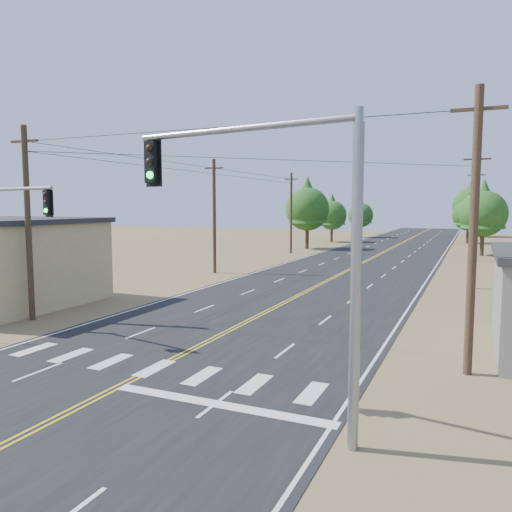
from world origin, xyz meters
The scene contains 15 objects.
road centered at (0.00, 30.00, 0.01)m, with size 15.00×200.00×0.02m, color black.
utility_pole_left_near centered at (-10.50, 12.00, 5.12)m, with size 1.80×0.30×10.00m.
utility_pole_left_mid centered at (-10.50, 32.00, 5.12)m, with size 1.80×0.30×10.00m.
utility_pole_left_far centered at (-10.50, 52.00, 5.12)m, with size 1.80×0.30×10.00m.
utility_pole_right_near centered at (10.50, 12.00, 5.12)m, with size 1.80×0.30×10.00m.
utility_pole_right_mid centered at (10.50, 32.00, 5.12)m, with size 1.80×0.30×10.00m.
utility_pole_right_far centered at (10.50, 52.00, 5.12)m, with size 1.80×0.30×10.00m.
signal_mast_left centered at (-9.45, 9.69, 4.65)m, with size 5.46×1.35×6.89m.
signal_mast_right centered at (6.01, 5.25, 5.57)m, with size 6.92×1.34×8.22m.
tree_left_near centered at (-10.62, 58.94, 6.08)m, with size 5.96×5.96×9.94m.
tree_left_mid centered at (-10.88, 72.75, 4.84)m, with size 4.75×4.75×7.92m.
tree_left_far centered at (-9.00, 86.22, 4.62)m, with size 4.53×4.53×7.55m.
tree_right_near centered at (11.39, 58.19, 5.55)m, with size 5.45×5.45×9.08m.
tree_right_mid centered at (9.52, 78.47, 4.92)m, with size 4.83×4.83×8.05m.
tree_right_far centered at (9.62, 96.94, 6.68)m, with size 6.55×6.55×10.92m.
Camera 1 is at (10.54, -6.75, 5.97)m, focal length 35.00 mm.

